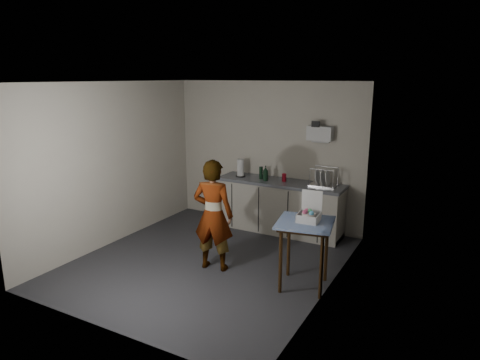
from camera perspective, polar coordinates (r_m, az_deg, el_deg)
The scene contains 15 objects.
ground at distance 6.47m, azimuth -4.22°, elevation -10.78°, with size 4.00×4.00×0.00m, color #29282D.
wall_back at distance 7.76m, azimuth 3.59°, elevation 3.45°, with size 3.60×0.02×2.60m, color #BFB5A6.
wall_right at distance 5.32m, azimuth 11.99°, elevation -1.62°, with size 0.02×4.00×2.60m, color #BFB5A6.
wall_left at distance 7.16m, azimuth -16.55°, elevation 2.04°, with size 0.02×4.00×2.60m, color #BFB5A6.
ceiling at distance 5.89m, azimuth -4.67°, elevation 12.86°, with size 3.60×4.00×0.01m, color silver.
kitchen_counter at distance 7.55m, azimuth 5.31°, elevation -3.70°, with size 2.24×0.62×0.91m.
wall_shelf at distance 7.26m, azimuth 10.60°, elevation 6.11°, with size 0.42×0.18×0.37m.
side_table at distance 5.51m, azimuth 8.67°, elevation -6.62°, with size 0.80×0.80×0.89m.
standing_man at distance 5.98m, azimuth -3.59°, elevation -4.70°, with size 0.58×0.38×1.58m, color #B2A593.
soap_bottle at distance 7.40m, azimuth 3.41°, elevation 0.90°, with size 0.10×0.10×0.26m, color black.
soda_can at distance 7.40m, azimuth 5.90°, elevation 0.34°, with size 0.07×0.07×0.14m, color red.
dark_bottle at distance 7.53m, azimuth 2.81°, elevation 0.96°, with size 0.06×0.06×0.22m, color black.
paper_towel at distance 7.70m, azimuth 0.08°, elevation 1.58°, with size 0.18×0.18×0.32m.
dish_rack at distance 7.21m, azimuth 11.04°, elevation -0.18°, with size 0.43×0.33×0.30m.
bakery_box at distance 5.47m, azimuth 9.18°, elevation -4.60°, with size 0.29×0.30×0.37m.
Camera 1 is at (3.22, -4.93, 2.68)m, focal length 32.00 mm.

